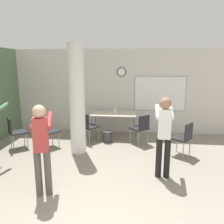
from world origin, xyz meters
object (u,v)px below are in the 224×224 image
Objects in this scene: chair_near_pillar at (47,130)px; bottle_on_table at (115,111)px; chair_table_left at (88,125)px; person_playing_side at (164,131)px; folding_table at (114,115)px; chair_by_left_wall at (15,130)px; person_playing_front at (41,143)px; chair_mid_room at (183,137)px; chair_table_right at (141,127)px.

bottle_on_table is at bearing 32.03° from chair_near_pillar.
person_playing_side reaches higher than chair_table_left.
chair_near_pillar is at bearing -149.24° from chair_table_left.
folding_table is 1.64× the size of chair_by_left_wall.
person_playing_front is at bearing -158.26° from person_playing_side.
chair_near_pillar is 3.31m from person_playing_side.
person_playing_side reaches higher than chair_near_pillar.
chair_mid_room is at bearing -17.10° from chair_table_left.
folding_table is 0.88× the size of person_playing_front.
bottle_on_table reaches higher than chair_near_pillar.
folding_table is 1.64× the size of chair_mid_room.
chair_table_right is (1.57, -0.02, 0.00)m from chair_table_left.
chair_by_left_wall is at bearing -170.50° from chair_near_pillar.
chair_mid_room reaches higher than folding_table.
chair_table_left is at bearing 135.56° from person_playing_side.
person_playing_side reaches higher than chair_table_right.
person_playing_side is at bearing -78.03° from chair_table_right.
chair_table_right is at bearing -0.79° from chair_table_left.
chair_table_left is 0.53× the size of person_playing_side.
person_playing_front reaches higher than chair_mid_room.
chair_by_left_wall and chair_table_right have the same top height.
chair_near_pillar is 3.64m from chair_mid_room.
chair_mid_room is 1.00× the size of chair_table_right.
chair_table_right is at bearing -36.51° from folding_table.
chair_near_pillar is 1.00× the size of chair_table_right.
person_playing_front is (-1.76, -2.78, 0.44)m from chair_table_right.
chair_table_right is (2.60, 0.59, 0.00)m from chair_near_pillar.
bottle_on_table is 0.31× the size of chair_mid_room.
chair_by_left_wall is at bearing -152.13° from folding_table.
chair_table_right is (0.80, -0.53, -0.35)m from bottle_on_table.
person_playing_front reaches higher than folding_table.
chair_by_left_wall and chair_mid_room have the same top height.
chair_near_pillar is (-1.74, -1.22, -0.19)m from folding_table.
chair_by_left_wall is at bearing -158.03° from chair_table_left.
folding_table is 1.64× the size of chair_table_right.
person_playing_front reaches higher than chair_table_left.
person_playing_front is at bearing -94.03° from chair_table_left.
chair_mid_room is (1.85, -1.31, -0.35)m from bottle_on_table.
person_playing_front is (-0.96, -3.30, 0.10)m from bottle_on_table.
person_playing_front is at bearing -106.17° from bottle_on_table.
chair_table_left is at bearing 21.97° from chair_by_left_wall.
chair_table_left and chair_by_left_wall have the same top height.
chair_near_pillar and chair_by_left_wall have the same top height.
person_playing_side is (3.84, -1.18, 0.46)m from chair_by_left_wall.
chair_by_left_wall is at bearing 179.38° from chair_mid_room.
chair_by_left_wall is 1.00× the size of chair_table_right.
chair_by_left_wall is at bearing 129.26° from person_playing_front.
folding_table is at bearing 40.62° from chair_table_left.
bottle_on_table is 0.31× the size of chair_table_left.
chair_table_right is at bearing 143.14° from chair_mid_room.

